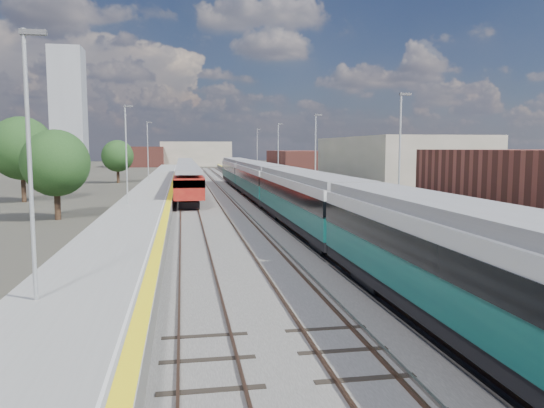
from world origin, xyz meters
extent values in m
plane|color=#47443A|center=(0.00, 50.00, 0.00)|extent=(320.00, 320.00, 0.00)
cube|color=#565451|center=(-2.25, 52.50, 0.03)|extent=(10.50, 155.00, 0.06)
cube|color=#4C3323|center=(0.78, 55.00, 0.11)|extent=(0.07, 160.00, 0.14)
cube|color=#4C3323|center=(2.22, 55.00, 0.11)|extent=(0.07, 160.00, 0.14)
cube|color=#4C3323|center=(-2.72, 55.00, 0.11)|extent=(0.07, 160.00, 0.14)
cube|color=#4C3323|center=(-1.28, 55.00, 0.11)|extent=(0.07, 160.00, 0.14)
cube|color=#4C3323|center=(-6.22, 55.00, 0.11)|extent=(0.07, 160.00, 0.14)
cube|color=#4C3323|center=(-4.78, 55.00, 0.11)|extent=(0.07, 160.00, 0.14)
cube|color=gray|center=(0.45, 55.00, 0.10)|extent=(0.08, 160.00, 0.10)
cube|color=gray|center=(-0.95, 55.00, 0.10)|extent=(0.08, 160.00, 0.10)
cube|color=slate|center=(5.25, 52.50, 0.50)|extent=(4.70, 155.00, 1.00)
cube|color=gray|center=(5.25, 52.50, 1.00)|extent=(4.70, 155.00, 0.03)
cube|color=yellow|center=(3.15, 52.50, 1.02)|extent=(0.40, 155.00, 0.01)
cube|color=gray|center=(7.45, 52.50, 1.60)|extent=(0.06, 155.00, 1.20)
cylinder|color=#9EA0A3|center=(6.60, 22.00, 4.77)|extent=(0.12, 0.12, 7.50)
cube|color=#4C4C4F|center=(6.85, 22.00, 8.42)|extent=(0.70, 0.18, 0.14)
cylinder|color=#9EA0A3|center=(6.60, 42.00, 4.77)|extent=(0.12, 0.12, 7.50)
cube|color=#4C4C4F|center=(6.85, 42.00, 8.42)|extent=(0.70, 0.18, 0.14)
cylinder|color=#9EA0A3|center=(6.60, 62.00, 4.77)|extent=(0.12, 0.12, 7.50)
cube|color=#4C4C4F|center=(6.85, 62.00, 8.42)|extent=(0.70, 0.18, 0.14)
cylinder|color=#9EA0A3|center=(6.60, 82.00, 4.77)|extent=(0.12, 0.12, 7.50)
cube|color=#4C4C4F|center=(6.85, 82.00, 8.42)|extent=(0.70, 0.18, 0.14)
cube|color=slate|center=(-9.05, 52.50, 0.50)|extent=(4.30, 155.00, 1.00)
cube|color=gray|center=(-9.05, 52.50, 1.00)|extent=(4.30, 155.00, 0.03)
cube|color=yellow|center=(-7.15, 52.50, 1.02)|extent=(0.45, 155.00, 0.01)
cube|color=silver|center=(-7.50, 52.50, 1.03)|extent=(0.08, 155.00, 0.01)
cylinder|color=#9EA0A3|center=(-10.20, 8.00, 4.77)|extent=(0.12, 0.12, 7.50)
cube|color=#4C4C4F|center=(-9.95, 8.00, 8.42)|extent=(0.70, 0.18, 0.14)
cylinder|color=#9EA0A3|center=(-10.20, 34.00, 4.77)|extent=(0.12, 0.12, 7.50)
cube|color=#4C4C4F|center=(-9.95, 34.00, 8.42)|extent=(0.70, 0.18, 0.14)
cylinder|color=#9EA0A3|center=(-10.20, 60.00, 4.77)|extent=(0.12, 0.12, 7.50)
cube|color=#4C4C4F|center=(-9.95, 60.00, 8.42)|extent=(0.70, 0.18, 0.14)
cube|color=gray|center=(16.00, 45.00, 3.20)|extent=(11.00, 22.00, 6.40)
cube|color=brown|center=(13.00, 78.00, 2.40)|extent=(8.00, 18.00, 4.80)
cube|color=gray|center=(-2.00, 150.00, 3.50)|extent=(20.00, 14.00, 7.00)
cube|color=brown|center=(-18.00, 145.00, 2.80)|extent=(14.00, 12.00, 5.60)
cube|color=gray|center=(-45.00, 190.00, 20.00)|extent=(11.00, 11.00, 40.00)
cube|color=black|center=(1.50, 4.73, 0.88)|extent=(2.71, 19.44, 0.46)
cube|color=#105350|center=(1.50, 4.73, 1.67)|extent=(2.81, 19.44, 1.14)
cube|color=black|center=(1.50, 4.73, 2.57)|extent=(2.87, 19.44, 0.78)
cube|color=silver|center=(1.50, 4.73, 3.19)|extent=(2.81, 19.44, 0.48)
cube|color=gray|center=(1.50, 4.73, 3.61)|extent=(2.49, 19.44, 0.40)
cube|color=black|center=(1.50, 24.67, 0.88)|extent=(2.71, 19.44, 0.46)
cube|color=#105350|center=(1.50, 24.67, 1.67)|extent=(2.81, 19.44, 1.14)
cube|color=black|center=(1.50, 24.67, 2.57)|extent=(2.87, 19.44, 0.78)
cube|color=silver|center=(1.50, 24.67, 3.19)|extent=(2.81, 19.44, 0.48)
cube|color=gray|center=(1.50, 24.67, 3.61)|extent=(2.49, 19.44, 0.40)
cube|color=black|center=(1.50, 44.61, 0.88)|extent=(2.71, 19.44, 0.46)
cube|color=#105350|center=(1.50, 44.61, 1.67)|extent=(2.81, 19.44, 1.14)
cube|color=black|center=(1.50, 44.61, 2.57)|extent=(2.87, 19.44, 0.78)
cube|color=silver|center=(1.50, 44.61, 3.19)|extent=(2.81, 19.44, 0.48)
cube|color=gray|center=(1.50, 44.61, 3.61)|extent=(2.49, 19.44, 0.40)
cube|color=black|center=(1.50, 64.55, 0.88)|extent=(2.71, 19.44, 0.46)
cube|color=#105350|center=(1.50, 64.55, 1.67)|extent=(2.81, 19.44, 1.14)
cube|color=black|center=(1.50, 64.55, 2.57)|extent=(2.87, 19.44, 0.78)
cube|color=silver|center=(1.50, 64.55, 3.19)|extent=(2.81, 19.44, 0.48)
cube|color=gray|center=(1.50, 64.55, 3.61)|extent=(2.49, 19.44, 0.40)
cube|color=black|center=(-5.50, 44.85, 0.43)|extent=(1.75, 14.89, 0.61)
cube|color=maroon|center=(-5.50, 44.85, 1.89)|extent=(2.58, 17.51, 1.84)
cube|color=black|center=(-5.50, 44.85, 2.35)|extent=(2.64, 17.51, 0.65)
cube|color=gray|center=(-5.50, 44.85, 3.27)|extent=(2.30, 17.51, 0.37)
cube|color=black|center=(-5.50, 62.86, 0.43)|extent=(1.75, 14.89, 0.61)
cube|color=maroon|center=(-5.50, 62.86, 1.89)|extent=(2.58, 17.51, 1.84)
cube|color=black|center=(-5.50, 62.86, 2.35)|extent=(2.64, 17.51, 0.65)
cube|color=gray|center=(-5.50, 62.86, 3.27)|extent=(2.30, 17.51, 0.37)
cube|color=black|center=(-5.50, 80.87, 0.43)|extent=(1.75, 14.89, 0.61)
cube|color=maroon|center=(-5.50, 80.87, 1.89)|extent=(2.58, 17.51, 1.84)
cube|color=black|center=(-5.50, 80.87, 2.35)|extent=(2.64, 17.51, 0.65)
cube|color=gray|center=(-5.50, 80.87, 3.27)|extent=(2.30, 17.51, 0.37)
cylinder|color=#382619|center=(-15.18, 33.45, 1.16)|extent=(0.44, 0.44, 2.33)
sphere|color=#1A3D17|center=(-15.18, 33.45, 4.20)|extent=(4.91, 4.91, 4.91)
cylinder|color=#382619|center=(-21.37, 47.38, 1.45)|extent=(0.44, 0.44, 2.91)
sphere|color=#1A3D17|center=(-21.37, 47.38, 5.25)|extent=(6.14, 6.14, 6.14)
cylinder|color=#382619|center=(-15.60, 75.15, 1.13)|extent=(0.44, 0.44, 2.26)
sphere|color=#1A3D17|center=(-15.60, 75.15, 4.07)|extent=(4.76, 4.76, 4.76)
cylinder|color=#382619|center=(21.85, 71.77, 1.13)|extent=(0.44, 0.44, 2.27)
sphere|color=#1A3D17|center=(21.85, 71.77, 4.10)|extent=(4.79, 4.79, 4.79)
camera|label=1|loc=(-6.05, -7.58, 5.32)|focal=35.00mm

